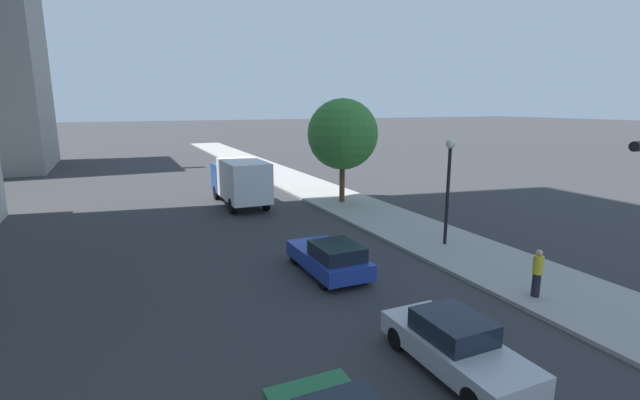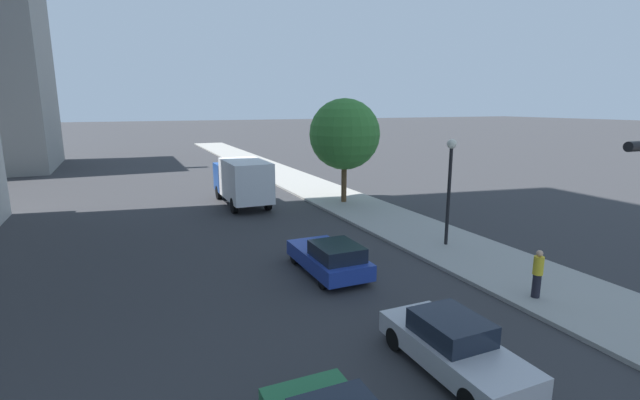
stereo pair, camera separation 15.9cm
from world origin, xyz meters
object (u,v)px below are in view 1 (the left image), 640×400
Objects in this scene: car_silver at (455,345)px; pedestrian_yellow_shirt at (537,273)px; street_lamp at (449,175)px; box_truck at (240,180)px; street_tree at (343,134)px; car_blue at (330,257)px.

car_silver is 5.79m from pedestrian_yellow_shirt.
box_truck is (-6.49, 12.82, -1.72)m from street_lamp.
car_silver is 21.03m from box_truck.
pedestrian_yellow_shirt is (-1.03, -16.56, -3.69)m from street_tree.
street_tree reaches higher than street_lamp.
box_truck is at bearing 116.84° from street_lamp.
street_lamp is at bearing 79.58° from pedestrian_yellow_shirt.
car_silver is at bearing -90.00° from box_truck.
car_blue is at bearing -90.00° from box_truck.
street_lamp is 7.11m from car_blue.
street_lamp reaches higher than pedestrian_yellow_shirt.
pedestrian_yellow_shirt is (5.38, -5.16, 0.32)m from car_blue.
street_tree is 1.60× the size of car_silver.
street_lamp is 1.14× the size of car_blue.
box_truck is (0.00, 13.71, 1.05)m from car_blue.
box_truck reaches higher than pedestrian_yellow_shirt.
street_lamp reaches higher than car_silver.
street_lamp is 0.72× the size of box_truck.
box_truck is (-6.40, 2.31, -2.95)m from street_tree.
car_blue is 13.75m from box_truck.
street_lamp reaches higher than box_truck.
car_blue is (-6.40, -11.40, -4.00)m from street_tree.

